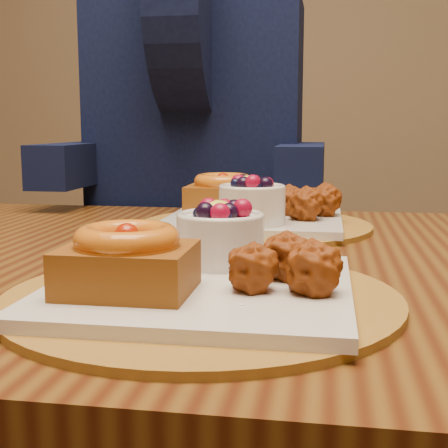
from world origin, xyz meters
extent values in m
cube|color=olive|center=(0.00, 2.25, 1.35)|extent=(4.00, 0.04, 2.70)
cube|color=#3C1A0B|center=(0.03, 0.12, 0.73)|extent=(1.60, 0.90, 0.04)
cylinder|color=brown|center=(0.03, -0.10, 0.76)|extent=(0.38, 0.38, 0.01)
cube|color=silver|center=(0.03, -0.10, 0.77)|extent=(0.28, 0.28, 0.01)
cube|color=#4A2106|center=(-0.02, -0.14, 0.80)|extent=(0.11, 0.09, 0.04)
torus|color=#9C4409|center=(-0.02, -0.14, 0.82)|extent=(0.09, 0.09, 0.02)
sphere|color=#941902|center=(-0.02, -0.14, 0.83)|extent=(0.02, 0.02, 0.02)
sphere|color=#7C3209|center=(0.11, -0.07, 0.80)|extent=(0.05, 0.05, 0.05)
sphere|color=#7C3209|center=(0.09, -0.12, 0.80)|extent=(0.05, 0.05, 0.05)
sphere|color=#7C3209|center=(0.14, -0.12, 0.80)|extent=(0.05, 0.05, 0.05)
cylinder|color=silver|center=(0.04, -0.02, 0.80)|extent=(0.09, 0.09, 0.05)
torus|color=silver|center=(0.04, -0.02, 0.83)|extent=(0.09, 0.09, 0.01)
ellipsoid|color=yellow|center=(0.04, -0.02, 0.83)|extent=(0.03, 0.03, 0.02)
cylinder|color=brown|center=(0.03, 0.34, 0.76)|extent=(0.38, 0.38, 0.01)
cube|color=silver|center=(0.03, 0.34, 0.77)|extent=(0.28, 0.28, 0.01)
cube|color=#4A2106|center=(-0.03, 0.39, 0.80)|extent=(0.12, 0.10, 0.04)
torus|color=#9C4409|center=(-0.03, 0.39, 0.83)|extent=(0.10, 0.10, 0.02)
sphere|color=#941902|center=(-0.03, 0.39, 0.83)|extent=(0.02, 0.02, 0.02)
sphere|color=#7C3209|center=(0.12, 0.32, 0.80)|extent=(0.05, 0.05, 0.05)
sphere|color=#7C3209|center=(0.09, 0.37, 0.80)|extent=(0.05, 0.05, 0.05)
sphere|color=#7C3209|center=(0.15, 0.37, 0.80)|extent=(0.05, 0.05, 0.05)
cylinder|color=silver|center=(0.04, 0.26, 0.80)|extent=(0.10, 0.10, 0.06)
torus|color=silver|center=(0.04, 0.26, 0.83)|extent=(0.10, 0.10, 0.01)
ellipsoid|color=yellow|center=(0.04, 0.26, 0.84)|extent=(0.04, 0.04, 0.02)
cube|color=black|center=(-0.12, 0.79, 0.42)|extent=(0.44, 0.44, 0.04)
cylinder|color=black|center=(-0.28, 0.60, 0.20)|extent=(0.03, 0.03, 0.40)
cylinder|color=black|center=(-0.31, 0.95, 0.20)|extent=(0.03, 0.03, 0.40)
cylinder|color=black|center=(0.05, 0.98, 0.20)|extent=(0.03, 0.03, 0.40)
cube|color=black|center=(-0.13, 0.98, 0.63)|extent=(0.41, 0.06, 0.43)
cube|color=black|center=(-0.14, 0.72, 0.86)|extent=(0.45, 0.24, 0.65)
cylinder|color=black|center=(-0.14, 0.72, 1.17)|extent=(0.11, 0.50, 0.50)
cube|color=black|center=(-0.37, 0.60, 0.84)|extent=(0.09, 0.32, 0.09)
cube|color=black|center=(0.10, 0.60, 0.84)|extent=(0.09, 0.32, 0.09)
camera|label=1|loc=(0.15, -0.66, 0.92)|focal=50.00mm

